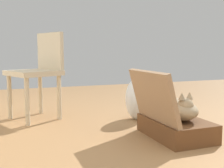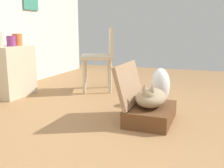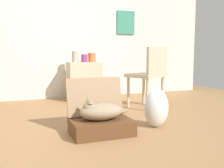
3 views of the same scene
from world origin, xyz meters
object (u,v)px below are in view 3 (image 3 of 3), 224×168
(vase_short, at_px, (92,58))
(vase_round, at_px, (84,58))
(side_table, at_px, (84,81))
(chair, at_px, (149,74))
(vase_tall, at_px, (75,57))
(suitcase_base, at_px, (101,127))
(cat, at_px, (100,111))
(plastic_bag_white, at_px, (156,108))

(vase_short, bearing_deg, vase_round, -173.12)
(side_table, relative_size, chair, 0.73)
(vase_tall, height_order, chair, chair)
(suitcase_base, distance_m, cat, 0.17)
(suitcase_base, height_order, vase_round, vase_round)
(cat, bearing_deg, plastic_bag_white, 3.16)
(cat, height_order, vase_round, vase_round)
(suitcase_base, xyz_separation_m, plastic_bag_white, (0.65, 0.04, 0.14))
(vase_tall, bearing_deg, vase_round, -29.78)
(cat, xyz_separation_m, plastic_bag_white, (0.66, 0.04, -0.03))
(suitcase_base, xyz_separation_m, chair, (1.06, 0.96, 0.43))
(cat, bearing_deg, side_table, 79.73)
(plastic_bag_white, relative_size, chair, 0.48)
(side_table, height_order, vase_tall, vase_tall)
(cat, bearing_deg, chair, 41.69)
(vase_short, bearing_deg, vase_tall, 167.28)
(cat, bearing_deg, vase_short, 75.71)
(cat, distance_m, vase_round, 2.00)
(plastic_bag_white, distance_m, vase_tall, 2.07)
(plastic_bag_white, height_order, chair, chair)
(vase_short, bearing_deg, plastic_bag_white, -84.79)
(plastic_bag_white, height_order, side_table, side_table)
(plastic_bag_white, relative_size, side_table, 0.65)
(suitcase_base, relative_size, cat, 1.16)
(cat, relative_size, chair, 0.58)
(vase_round, bearing_deg, side_table, 90.00)
(side_table, bearing_deg, vase_tall, 160.41)
(suitcase_base, relative_size, chair, 0.67)
(vase_short, xyz_separation_m, chair, (0.59, -0.97, -0.22))
(cat, xyz_separation_m, vase_tall, (0.21, 1.99, 0.51))
(cat, xyz_separation_m, side_table, (0.35, 1.94, 0.09))
(plastic_bag_white, height_order, vase_tall, vase_tall)
(plastic_bag_white, xyz_separation_m, side_table, (-0.31, 1.90, 0.11))
(vase_tall, distance_m, vase_short, 0.29)
(suitcase_base, height_order, vase_tall, vase_tall)
(side_table, bearing_deg, suitcase_base, -99.95)
(vase_round, bearing_deg, vase_tall, 150.22)
(vase_short, height_order, chair, chair)
(plastic_bag_white, distance_m, vase_round, 1.96)
(suitcase_base, height_order, side_table, side_table)
(cat, distance_m, plastic_bag_white, 0.66)
(vase_tall, xyz_separation_m, vase_short, (0.28, -0.06, -0.01))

